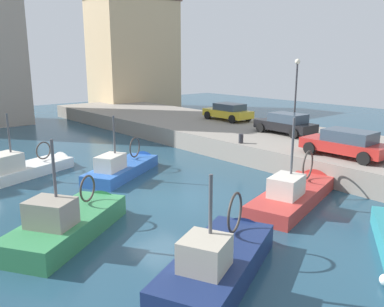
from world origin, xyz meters
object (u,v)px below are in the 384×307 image
object	(u,v)px
mooring_bollard_north	(241,139)
quay_streetlamp	(296,83)
fishing_boat_red	(296,198)
fishing_boat_navy	(222,268)
parked_car_red	(346,143)
fishing_boat_white	(25,173)
parked_car_black	(286,123)
fishing_boat_blue	(126,172)
parked_car_yellow	(228,112)
fishing_boat_green	(74,230)

from	to	relation	value
mooring_bollard_north	quay_streetlamp	world-z (taller)	quay_streetlamp
fishing_boat_red	quay_streetlamp	world-z (taller)	quay_streetlamp
fishing_boat_navy	quay_streetlamp	world-z (taller)	quay_streetlamp
parked_car_red	fishing_boat_red	bearing A→B (deg)	-176.43
fishing_boat_navy	mooring_bollard_north	bearing A→B (deg)	40.10
quay_streetlamp	fishing_boat_white	bearing A→B (deg)	161.96
fishing_boat_white	parked_car_red	size ratio (longest dim) A/B	1.63
parked_car_black	quay_streetlamp	xyz separation A→B (m)	(1.26, 0.25, 2.55)
parked_car_red	fishing_boat_blue	bearing A→B (deg)	133.80
parked_car_yellow	quay_streetlamp	bearing A→B (deg)	-92.05
parked_car_red	parked_car_black	bearing A→B (deg)	63.40
fishing_boat_blue	fishing_boat_white	xyz separation A→B (m)	(-4.25, 3.14, 0.02)
parked_car_black	quay_streetlamp	world-z (taller)	quay_streetlamp
parked_car_black	quay_streetlamp	distance (m)	2.86
fishing_boat_red	parked_car_black	size ratio (longest dim) A/B	1.70
mooring_bollard_north	quay_streetlamp	size ratio (longest dim) A/B	0.11
fishing_boat_white	fishing_boat_blue	bearing A→B (deg)	-36.49
parked_car_red	quay_streetlamp	distance (m)	7.77
fishing_boat_red	parked_car_red	bearing A→B (deg)	3.57
fishing_boat_white	fishing_boat_green	bearing A→B (deg)	-97.65
fishing_boat_blue	parked_car_yellow	xyz separation A→B (m)	(12.25, 4.29, 1.78)
fishing_boat_navy	quay_streetlamp	size ratio (longest dim) A/B	1.27
parked_car_yellow	parked_car_red	size ratio (longest dim) A/B	0.98
fishing_boat_navy	parked_car_red	distance (m)	11.52
parked_car_black	mooring_bollard_north	bearing A→B (deg)	-179.07
fishing_boat_green	quay_streetlamp	distance (m)	18.20
fishing_boat_green	fishing_boat_navy	size ratio (longest dim) A/B	0.97
fishing_boat_white	parked_car_black	xyz separation A→B (m)	(15.01, -5.55, 1.77)
fishing_boat_white	fishing_boat_red	bearing A→B (deg)	-56.57
fishing_boat_red	quay_streetlamp	distance (m)	11.52
parked_car_yellow	parked_car_red	world-z (taller)	parked_car_red
fishing_boat_navy	parked_car_yellow	distance (m)	21.57
fishing_boat_red	parked_car_black	world-z (taller)	fishing_boat_red
fishing_boat_blue	fishing_boat_green	world-z (taller)	fishing_boat_green
quay_streetlamp	parked_car_black	bearing A→B (deg)	-168.65
fishing_boat_red	fishing_boat_green	bearing A→B (deg)	159.89
fishing_boat_green	mooring_bollard_north	bearing A→B (deg)	13.30
fishing_boat_white	fishing_boat_navy	distance (m)	13.77
fishing_boat_navy	parked_car_yellow	size ratio (longest dim) A/B	1.48
fishing_boat_red	parked_car_yellow	size ratio (longest dim) A/B	1.70
parked_car_red	fishing_boat_navy	bearing A→B (deg)	-167.89
fishing_boat_green	parked_car_red	world-z (taller)	fishing_boat_green
fishing_boat_green	parked_car_black	bearing A→B (deg)	10.01
parked_car_black	parked_car_red	bearing A→B (deg)	-116.60
fishing_boat_navy	fishing_boat_blue	bearing A→B (deg)	72.91
fishing_boat_green	mooring_bollard_north	world-z (taller)	fishing_boat_green
parked_car_yellow	parked_car_red	distance (m)	13.24
parked_car_black	quay_streetlamp	size ratio (longest dim) A/B	0.86
fishing_boat_navy	parked_car_black	distance (m)	16.33
fishing_boat_white	mooring_bollard_north	size ratio (longest dim) A/B	12.63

